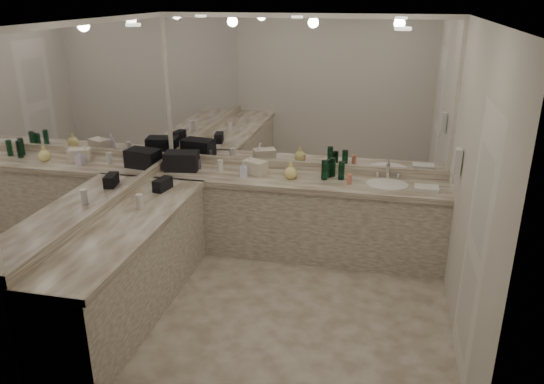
% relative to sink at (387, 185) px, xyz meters
% --- Properties ---
extents(floor, '(3.20, 3.20, 0.00)m').
position_rel_sink_xyz_m(floor, '(-0.95, -1.20, -0.90)').
color(floor, beige).
rests_on(floor, ground).
extents(ceiling, '(3.20, 3.20, 0.00)m').
position_rel_sink_xyz_m(ceiling, '(-0.95, -1.20, 1.71)').
color(ceiling, white).
rests_on(ceiling, floor).
extents(wall_back, '(3.20, 0.02, 2.60)m').
position_rel_sink_xyz_m(wall_back, '(-0.95, 0.30, 0.41)').
color(wall_back, beige).
rests_on(wall_back, floor).
extents(wall_left, '(0.02, 3.00, 2.60)m').
position_rel_sink_xyz_m(wall_left, '(-2.55, -1.20, 0.41)').
color(wall_left, beige).
rests_on(wall_left, floor).
extents(wall_right, '(0.02, 3.00, 2.60)m').
position_rel_sink_xyz_m(wall_right, '(0.65, -1.20, 0.41)').
color(wall_right, beige).
rests_on(wall_right, floor).
extents(vanity_back_base, '(3.20, 0.60, 0.84)m').
position_rel_sink_xyz_m(vanity_back_base, '(-0.95, 0.00, -0.48)').
color(vanity_back_base, beige).
rests_on(vanity_back_base, floor).
extents(vanity_back_top, '(3.20, 0.64, 0.06)m').
position_rel_sink_xyz_m(vanity_back_top, '(-0.95, -0.01, -0.03)').
color(vanity_back_top, beige).
rests_on(vanity_back_top, vanity_back_base).
extents(vanity_left_base, '(0.60, 2.40, 0.84)m').
position_rel_sink_xyz_m(vanity_left_base, '(-2.25, -1.50, -0.48)').
color(vanity_left_base, beige).
rests_on(vanity_left_base, floor).
extents(vanity_left_top, '(0.64, 2.42, 0.06)m').
position_rel_sink_xyz_m(vanity_left_top, '(-2.24, -1.50, -0.03)').
color(vanity_left_top, beige).
rests_on(vanity_left_top, vanity_left_base).
extents(backsplash_back, '(3.20, 0.04, 0.10)m').
position_rel_sink_xyz_m(backsplash_back, '(-0.95, 0.28, 0.05)').
color(backsplash_back, beige).
rests_on(backsplash_back, vanity_back_top).
extents(backsplash_left, '(0.04, 3.00, 0.10)m').
position_rel_sink_xyz_m(backsplash_left, '(-2.53, -1.20, 0.05)').
color(backsplash_left, beige).
rests_on(backsplash_left, vanity_left_top).
extents(mirror_back, '(3.12, 0.01, 1.55)m').
position_rel_sink_xyz_m(mirror_back, '(-0.95, 0.29, 0.88)').
color(mirror_back, white).
rests_on(mirror_back, wall_back).
extents(mirror_left, '(0.01, 2.92, 1.55)m').
position_rel_sink_xyz_m(mirror_left, '(-2.54, -1.20, 0.88)').
color(mirror_left, white).
rests_on(mirror_left, wall_left).
extents(sink, '(0.44, 0.44, 0.03)m').
position_rel_sink_xyz_m(sink, '(0.00, 0.00, 0.00)').
color(sink, white).
rests_on(sink, vanity_back_top).
extents(faucet, '(0.24, 0.16, 0.14)m').
position_rel_sink_xyz_m(faucet, '(0.00, 0.21, 0.07)').
color(faucet, silver).
rests_on(faucet, vanity_back_top).
extents(wall_phone, '(0.06, 0.10, 0.24)m').
position_rel_sink_xyz_m(wall_phone, '(0.61, -0.50, 0.46)').
color(wall_phone, white).
rests_on(wall_phone, wall_right).
extents(door, '(0.02, 0.82, 2.10)m').
position_rel_sink_xyz_m(door, '(0.64, -1.70, 0.16)').
color(door, white).
rests_on(door, wall_right).
extents(black_toiletry_bag, '(0.41, 0.29, 0.21)m').
position_rel_sink_xyz_m(black_toiletry_bag, '(-2.30, 0.01, 0.11)').
color(black_toiletry_bag, black).
rests_on(black_toiletry_bag, vanity_back_top).
extents(black_bag_spill, '(0.14, 0.24, 0.12)m').
position_rel_sink_xyz_m(black_bag_spill, '(-2.25, -0.65, 0.07)').
color(black_bag_spill, black).
rests_on(black_bag_spill, vanity_left_top).
extents(cream_cosmetic_case, '(0.30, 0.25, 0.15)m').
position_rel_sink_xyz_m(cream_cosmetic_case, '(-1.45, 0.06, 0.08)').
color(cream_cosmetic_case, beige).
rests_on(cream_cosmetic_case, vanity_back_top).
extents(hand_towel, '(0.24, 0.16, 0.04)m').
position_rel_sink_xyz_m(hand_towel, '(0.40, -0.08, 0.03)').
color(hand_towel, white).
rests_on(hand_towel, vanity_back_top).
extents(lotion_left, '(0.07, 0.07, 0.16)m').
position_rel_sink_xyz_m(lotion_left, '(-2.25, -1.18, 0.08)').
color(lotion_left, white).
rests_on(lotion_left, vanity_left_top).
extents(soap_bottle_a, '(0.08, 0.08, 0.18)m').
position_rel_sink_xyz_m(soap_bottle_a, '(-1.52, 0.09, 0.10)').
color(soap_bottle_a, silver).
rests_on(soap_bottle_a, vanity_back_top).
extents(soap_bottle_b, '(0.09, 0.09, 0.18)m').
position_rel_sink_xyz_m(soap_bottle_b, '(-1.54, -0.09, 0.09)').
color(soap_bottle_b, white).
rests_on(soap_bottle_b, vanity_back_top).
extents(soap_bottle_c, '(0.15, 0.15, 0.18)m').
position_rel_sink_xyz_m(soap_bottle_c, '(-1.03, -0.02, 0.10)').
color(soap_bottle_c, '#FFF48A').
rests_on(soap_bottle_c, vanity_back_top).
extents(green_bottle_0, '(0.06, 0.06, 0.19)m').
position_rel_sink_xyz_m(green_bottle_0, '(-0.62, 0.12, 0.10)').
color(green_bottle_0, '#0E4325').
rests_on(green_bottle_0, vanity_back_top).
extents(green_bottle_1, '(0.07, 0.07, 0.20)m').
position_rel_sink_xyz_m(green_bottle_1, '(-0.49, 0.07, 0.10)').
color(green_bottle_1, '#0E4325').
rests_on(green_bottle_1, vanity_back_top).
extents(green_bottle_2, '(0.06, 0.06, 0.21)m').
position_rel_sink_xyz_m(green_bottle_2, '(-0.60, 0.15, 0.11)').
color(green_bottle_2, '#0E4325').
rests_on(green_bottle_2, vanity_back_top).
extents(green_bottle_3, '(0.07, 0.07, 0.22)m').
position_rel_sink_xyz_m(green_bottle_3, '(-0.67, 0.02, 0.11)').
color(green_bottle_3, '#0E4325').
rests_on(green_bottle_3, vanity_back_top).
extents(amenity_bottle_0, '(0.07, 0.07, 0.13)m').
position_rel_sink_xyz_m(amenity_bottle_0, '(-1.85, 0.04, 0.07)').
color(amenity_bottle_0, white).
rests_on(amenity_bottle_0, vanity_back_top).
extents(amenity_bottle_1, '(0.04, 0.04, 0.09)m').
position_rel_sink_xyz_m(amenity_bottle_1, '(-0.99, 0.00, 0.05)').
color(amenity_bottle_1, '#E57F66').
rests_on(amenity_bottle_1, vanity_back_top).
extents(amenity_bottle_2, '(0.05, 0.05, 0.11)m').
position_rel_sink_xyz_m(amenity_bottle_2, '(-0.40, -0.06, 0.06)').
color(amenity_bottle_2, '#E57F66').
rests_on(amenity_bottle_2, vanity_back_top).
extents(amenity_bottle_3, '(0.04, 0.04, 0.13)m').
position_rel_sink_xyz_m(amenity_bottle_3, '(-1.84, 0.03, 0.07)').
color(amenity_bottle_3, white).
rests_on(amenity_bottle_3, vanity_back_top).
extents(amenity_bottle_4, '(0.05, 0.05, 0.11)m').
position_rel_sink_xyz_m(amenity_bottle_4, '(-2.12, 0.08, 0.06)').
color(amenity_bottle_4, '#3F3F4C').
rests_on(amenity_bottle_4, vanity_back_top).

